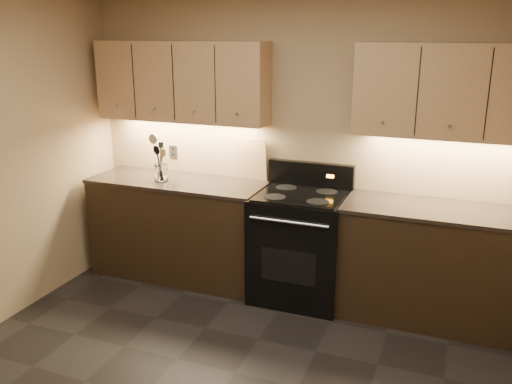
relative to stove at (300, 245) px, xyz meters
The scene contains 13 objects.
wall_back 0.88m from the stove, 104.10° to the left, with size 4.00×0.04×2.60m, color #9F845D.
counter_left 1.18m from the stove, behind, with size 1.62×0.62×0.93m.
counter_right 1.10m from the stove, ahead, with size 1.46×0.62×0.93m.
stove is the anchor object (origin of this frame).
upper_cab_left 1.78m from the stove, behind, with size 1.60×0.30×0.70m, color tan.
upper_cab_right 1.73m from the stove, ahead, with size 1.44×0.30×0.70m, color tan.
outlet_plate 1.55m from the stove, 167.24° to the left, with size 0.09×0.01×0.12m, color #B2B5BA.
utensil_crock 1.41m from the stove, behind, with size 0.15×0.15×0.15m.
cutting_board 0.90m from the stove, 152.42° to the left, with size 0.30×0.02×0.38m, color tan.
wooden_spoon 1.46m from the stove, behind, with size 0.06×0.06×0.28m, color tan, non-canonical shape.
black_spoon 1.46m from the stove, behind, with size 0.06×0.06×0.32m, color black, non-canonical shape.
black_turner 1.45m from the stove, behind, with size 0.08×0.08×0.35m, color black, non-canonical shape.
steel_skimmer 1.44m from the stove, behind, with size 0.09×0.09×0.40m, color silver, non-canonical shape.
Camera 1 is at (1.28, -2.47, 2.23)m, focal length 38.00 mm.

